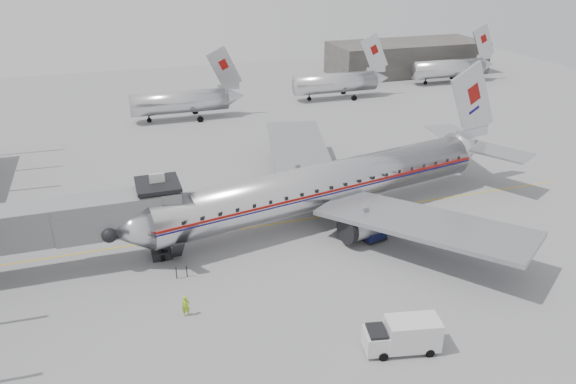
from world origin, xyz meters
name	(u,v)px	position (x,y,z in m)	size (l,w,h in m)	color
ground	(281,258)	(0.00, 0.00, 0.00)	(160.00, 160.00, 0.00)	slate
hangar	(407,57)	(45.00, 60.00, 3.00)	(30.00, 12.00, 6.00)	#3B3936
apron_line	(292,221)	(3.00, 6.00, 0.01)	(0.15, 60.00, 0.01)	gold
jet_bridge	(59,223)	(-16.66, 3.67, 4.18)	(21.00, 6.20, 7.10)	#5C5F61
distant_aircraft_near	(181,101)	(-1.79, 42.00, 2.73)	(16.39, 3.20, 10.26)	silver
distant_aircraft_mid	(336,82)	(24.21, 46.00, 2.73)	(16.39, 3.20, 10.26)	silver
distant_aircraft_far	(449,68)	(48.21, 50.00, 2.73)	(16.39, 3.20, 10.26)	silver
airliner	(331,183)	(6.81, 6.08, 3.28)	(40.77, 37.43, 13.02)	silver
service_van	(403,335)	(3.84, -13.24, 1.17)	(5.01, 2.74, 2.23)	silver
baggage_cart_navy	(374,232)	(8.53, 0.35, 0.84)	(2.32, 1.97, 1.58)	#0D1236
baggage_cart_white	(398,217)	(11.77, 2.00, 0.92)	(2.61, 2.27, 1.73)	silver
ramp_worker	(186,306)	(-8.63, -5.34, 0.78)	(0.57, 0.37, 1.56)	#8BBD16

